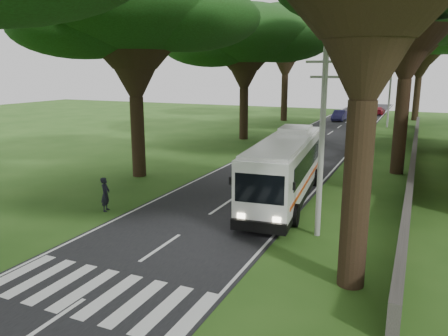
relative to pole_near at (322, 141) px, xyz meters
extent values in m
plane|color=#254B15|center=(-5.50, -6.00, -4.18)|extent=(140.00, 140.00, 0.00)
cube|color=black|center=(-5.50, 19.00, -4.17)|extent=(8.00, 120.00, 0.04)
cube|color=silver|center=(-5.50, -8.00, -4.18)|extent=(8.00, 3.00, 0.01)
cube|color=#383533|center=(3.50, 18.00, -3.58)|extent=(0.35, 50.00, 1.20)
cylinder|color=gray|center=(0.00, 0.00, -0.18)|extent=(0.24, 0.24, 8.00)
cube|color=gray|center=(0.00, 0.00, 3.22)|extent=(1.60, 0.10, 0.10)
cube|color=gray|center=(0.00, 0.00, 2.62)|extent=(1.20, 0.10, 0.10)
cylinder|color=gray|center=(0.00, 20.00, -0.18)|extent=(0.24, 0.24, 8.00)
cube|color=gray|center=(0.00, 20.00, 3.22)|extent=(1.60, 0.10, 0.10)
cube|color=gray|center=(0.00, 20.00, 2.62)|extent=(1.20, 0.10, 0.10)
cylinder|color=gray|center=(0.00, 40.00, -0.18)|extent=(0.24, 0.24, 8.00)
cube|color=gray|center=(0.00, 40.00, 3.22)|extent=(1.60, 0.10, 0.10)
cube|color=gray|center=(0.00, 40.00, 2.62)|extent=(1.20, 0.10, 0.10)
cylinder|color=black|center=(-13.50, 6.00, -1.52)|extent=(0.90, 0.90, 5.32)
cone|color=black|center=(-13.50, 6.00, 3.04)|extent=(3.20, 3.20, 3.80)
ellipsoid|color=black|center=(-13.50, 6.00, 6.65)|extent=(13.06, 13.06, 5.48)
cylinder|color=black|center=(-13.00, 24.00, -1.58)|extent=(0.90, 0.90, 5.20)
cone|color=black|center=(-13.00, 24.00, 2.92)|extent=(3.20, 3.20, 3.80)
ellipsoid|color=black|center=(-13.00, 24.00, 6.38)|extent=(13.95, 13.95, 5.86)
cylinder|color=black|center=(-14.00, 42.00, -1.03)|extent=(0.90, 0.90, 6.29)
cone|color=black|center=(-14.00, 42.00, 4.01)|extent=(3.20, 3.20, 3.80)
ellipsoid|color=black|center=(-14.00, 42.00, 8.81)|extent=(13.78, 13.78, 5.79)
cylinder|color=black|center=(2.00, -4.00, -1.09)|extent=(0.90, 0.90, 6.18)
cone|color=black|center=(2.00, -4.00, 3.90)|extent=(3.20, 3.20, 3.80)
cylinder|color=black|center=(2.50, 14.00, -0.95)|extent=(0.90, 0.90, 6.46)
cone|color=black|center=(2.50, 14.00, 4.18)|extent=(3.20, 3.20, 3.80)
cylinder|color=black|center=(2.00, 32.00, -1.15)|extent=(0.90, 0.90, 6.05)
cone|color=black|center=(2.00, 32.00, 3.77)|extent=(3.20, 3.20, 3.80)
ellipsoid|color=black|center=(2.00, 32.00, 8.27)|extent=(15.37, 15.37, 6.46)
cylinder|color=black|center=(3.00, 50.00, -1.20)|extent=(0.90, 0.90, 5.96)
cone|color=black|center=(3.00, 50.00, 3.68)|extent=(3.20, 3.20, 3.80)
ellipsoid|color=black|center=(3.00, 50.00, 8.06)|extent=(16.14, 16.14, 6.78)
cube|color=white|center=(-2.80, 4.46, -2.30)|extent=(3.54, 11.87, 2.87)
cube|color=black|center=(-2.83, 4.75, -1.89)|extent=(3.40, 9.75, 1.07)
cube|color=black|center=(-2.80, 4.46, -3.69)|extent=(3.59, 11.92, 0.34)
cube|color=#C9400D|center=(-2.80, 4.46, -2.96)|extent=(3.48, 10.71, 0.18)
cube|color=white|center=(-2.80, 4.46, -0.81)|extent=(3.29, 11.27, 0.18)
cylinder|color=black|center=(-3.64, 0.47, -3.64)|extent=(0.44, 1.10, 1.07)
cylinder|color=black|center=(-1.21, 0.70, -3.64)|extent=(0.44, 1.10, 1.07)
cylinder|color=black|center=(-4.37, 8.03, -3.64)|extent=(0.44, 1.10, 1.07)
cylinder|color=black|center=(-1.94, 8.27, -3.64)|extent=(0.44, 1.10, 1.07)
imported|color=navy|center=(-6.75, 44.90, -3.42)|extent=(1.58, 4.44, 1.46)
imported|color=maroon|center=(-2.50, 56.11, -3.53)|extent=(1.86, 4.34, 1.25)
imported|color=black|center=(-10.65, -1.04, -3.30)|extent=(0.60, 0.74, 1.76)
camera|label=1|loc=(3.64, -18.09, 2.92)|focal=35.00mm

